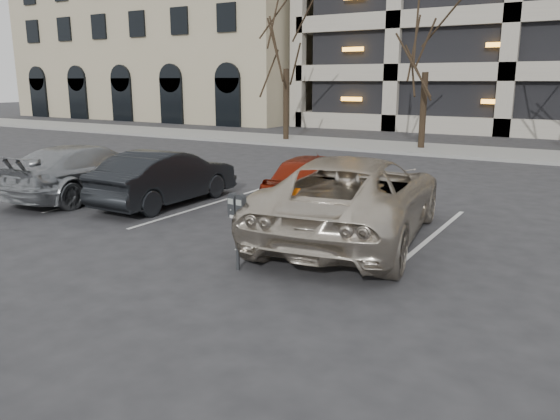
{
  "coord_description": "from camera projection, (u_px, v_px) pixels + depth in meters",
  "views": [
    {
      "loc": [
        4.21,
        -8.03,
        3.02
      ],
      "look_at": [
        -0.09,
        -0.94,
        1.05
      ],
      "focal_mm": 35.0,
      "sensor_mm": 36.0,
      "label": 1
    }
  ],
  "objects": [
    {
      "name": "stall_lines",
      "position": [
        305.0,
        220.0,
        12.12
      ],
      "size": [
        16.9,
        5.2,
        0.0
      ],
      "color": "silver",
      "rests_on": "ground"
    },
    {
      "name": "office_building",
      "position": [
        188.0,
        27.0,
        46.78
      ],
      "size": [
        26.0,
        16.2,
        15.0
      ],
      "color": "tan",
      "rests_on": "ground"
    },
    {
      "name": "car_silver",
      "position": [
        87.0,
        171.0,
        14.44
      ],
      "size": [
        2.28,
        4.93,
        1.4
      ],
      "primitive_type": "imported",
      "rotation": [
        0.0,
        0.0,
        3.21
      ],
      "color": "#929599",
      "rests_on": "ground"
    },
    {
      "name": "car_dark",
      "position": [
        166.0,
        177.0,
        13.59
      ],
      "size": [
        1.5,
        4.13,
        1.35
      ],
      "primitive_type": "imported",
      "rotation": [
        0.0,
        0.0,
        3.16
      ],
      "color": "black",
      "rests_on": "ground"
    },
    {
      "name": "suv_silver",
      "position": [
        353.0,
        197.0,
        10.63
      ],
      "size": [
        3.57,
        6.19,
        1.63
      ],
      "rotation": [
        0.0,
        0.0,
        3.3
      ],
      "color": "beige",
      "rests_on": "ground"
    },
    {
      "name": "tree_b",
      "position": [
        428.0,
        22.0,
        23.07
      ],
      "size": [
        3.31,
        3.31,
        7.52
      ],
      "color": "black",
      "rests_on": "ground"
    },
    {
      "name": "parking_meter",
      "position": [
        237.0,
        213.0,
        8.72
      ],
      "size": [
        0.33,
        0.15,
        1.25
      ],
      "rotation": [
        0.0,
        0.0,
        -0.09
      ],
      "color": "black",
      "rests_on": "ground"
    },
    {
      "name": "car_red",
      "position": [
        315.0,
        179.0,
        13.37
      ],
      "size": [
        2.16,
        4.14,
        1.34
      ],
      "primitive_type": "imported",
      "rotation": [
        0.0,
        0.0,
        3.29
      ],
      "color": "maroon",
      "rests_on": "ground"
    },
    {
      "name": "sidewalk",
      "position": [
        491.0,
        153.0,
        22.8
      ],
      "size": [
        80.0,
        4.0,
        0.12
      ],
      "primitive_type": "cube",
      "color": "gray",
      "rests_on": "ground"
    },
    {
      "name": "ground",
      "position": [
        312.0,
        259.0,
        9.5
      ],
      "size": [
        140.0,
        140.0,
        0.0
      ],
      "primitive_type": "plane",
      "color": "#28282B",
      "rests_on": "ground"
    },
    {
      "name": "tree_a",
      "position": [
        286.0,
        23.0,
        26.52
      ],
      "size": [
        3.52,
        3.52,
        7.99
      ],
      "color": "black",
      "rests_on": "ground"
    }
  ]
}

